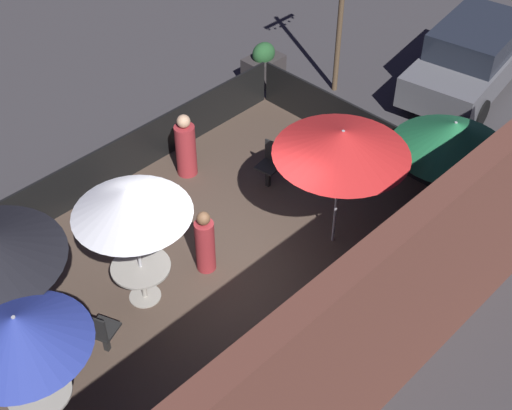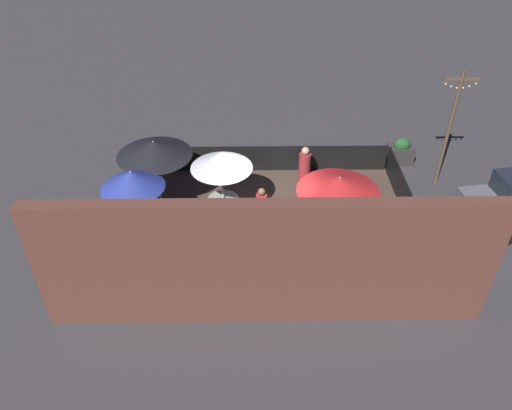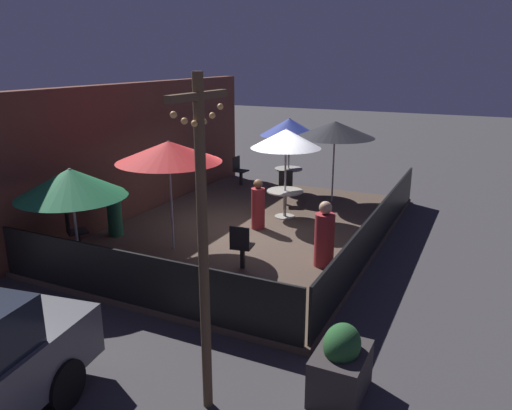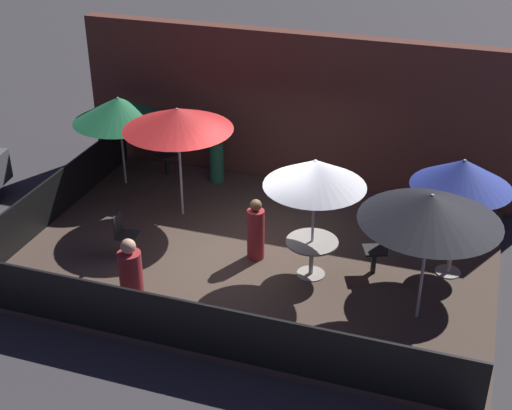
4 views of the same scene
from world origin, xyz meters
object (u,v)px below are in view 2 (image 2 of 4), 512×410
patio_umbrella_0 (221,161)px  patio_chair_3 (388,274)px  planter_box (401,152)px  patron_1 (261,207)px  patio_umbrella_2 (415,216)px  patio_chair_0 (185,213)px  patio_umbrella_3 (339,184)px  patio_chair_2 (336,193)px  patron_0 (338,274)px  patio_chair_1 (122,266)px  patron_2 (304,167)px  light_post (450,125)px  dining_table_1 (139,221)px  patio_umbrella_1 (132,179)px  dining_table_0 (223,203)px  patio_umbrella_4 (154,148)px

patio_umbrella_0 → patio_chair_3: bearing=144.9°
planter_box → patron_1: bearing=35.0°
patio_umbrella_2 → patio_chair_0: (6.14, -1.83, -1.28)m
patio_umbrella_3 → patio_chair_3: patio_umbrella_3 is taller
patio_chair_2 → patron_0: bearing=73.9°
patron_0 → patio_chair_1: bearing=-40.8°
patio_chair_0 → patron_2: (-3.77, -2.38, 0.09)m
patio_umbrella_0 → patio_chair_1: size_ratio=2.48×
patron_0 → patron_1: 3.41m
patron_0 → planter_box: size_ratio=1.21×
patio_chair_1 → light_post: light_post is taller
patio_chair_0 → patron_1: 2.29m
planter_box → light_post: (-0.90, 1.42, 1.82)m
patio_umbrella_0 → patio_chair_2: 3.89m
patio_umbrella_3 → patron_2: 3.67m
planter_box → patio_chair_3: bearing=73.2°
dining_table_1 → patron_2: bearing=-150.9°
planter_box → light_post: bearing=122.3°
patron_2 → patio_chair_2: bearing=-160.9°
patron_1 → patio_chair_0: bearing=156.6°
patio_umbrella_1 → dining_table_0: patio_umbrella_1 is taller
patio_umbrella_0 → dining_table_1: 2.95m
patio_umbrella_0 → planter_box: size_ratio=2.33×
patio_umbrella_2 → planter_box: patio_umbrella_2 is taller
patio_chair_2 → patio_umbrella_3: bearing=70.7°
patron_0 → patio_umbrella_1: bearing=-58.7°
patio_chair_1 → patron_0: (-5.59, 0.39, 0.04)m
patio_chair_3 → light_post: (-2.83, -4.97, 1.61)m
patio_umbrella_4 → dining_table_0: patio_umbrella_4 is taller
patio_umbrella_0 → planter_box: 7.32m
patron_2 → light_post: 4.78m
dining_table_0 → patron_2: 3.27m
patio_umbrella_0 → patio_chair_3: 5.52m
patio_umbrella_2 → patio_chair_1: 7.67m
patio_umbrella_0 → dining_table_0: patio_umbrella_0 is taller
patron_0 → light_post: light_post is taller
patio_umbrella_1 → patio_umbrella_2: bearing=169.2°
planter_box → patio_umbrella_4: bearing=17.9°
patio_chair_2 → patron_1: bearing=9.3°
patron_0 → planter_box: (-3.22, -6.41, -0.24)m
patron_1 → light_post: (-6.02, -2.16, 1.56)m
patio_umbrella_3 → planter_box: patio_umbrella_3 is taller
patio_umbrella_4 → patio_chair_1: (0.52, 3.33, -1.58)m
patio_umbrella_2 → patio_chair_3: (0.67, 0.76, -1.28)m
patio_umbrella_2 → light_post: 4.74m
patio_chair_0 → patio_umbrella_1: bearing=177.0°
patio_umbrella_4 → patron_0: 6.48m
patio_umbrella_3 → planter_box: 5.93m
patio_umbrella_3 → patron_1: size_ratio=1.92×
patron_2 → planter_box: size_ratio=1.36×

